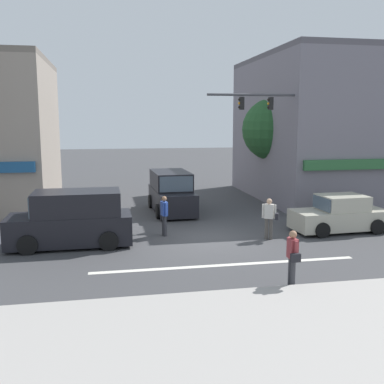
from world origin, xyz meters
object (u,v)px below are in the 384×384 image
at_px(pedestrian_far_side, 269,216).
at_px(street_tree, 273,130).
at_px(van_parked_curbside, 171,193).
at_px(van_approaching_near, 72,220).
at_px(pedestrian_mid_crossing, 164,213).
at_px(sedan_waiting_far, 340,215).
at_px(traffic_light_mast, 284,132).
at_px(pedestrian_foreground_with_bag, 293,255).

bearing_deg(pedestrian_far_side, street_tree, 68.62).
bearing_deg(van_parked_curbside, pedestrian_far_side, -63.69).
relative_size(van_approaching_near, van_parked_curbside, 0.99).
height_order(van_approaching_near, van_parked_curbside, same).
relative_size(pedestrian_mid_crossing, pedestrian_far_side, 1.00).
bearing_deg(street_tree, sedan_waiting_far, -88.91).
xyz_separation_m(traffic_light_mast, pedestrian_foreground_with_bag, (-3.41, -9.27, -3.22)).
distance_m(van_parked_curbside, pedestrian_far_side, 6.95).
xyz_separation_m(traffic_light_mast, pedestrian_far_side, (-2.18, -4.11, -3.22)).
bearing_deg(van_approaching_near, pedestrian_mid_crossing, 13.29).
distance_m(traffic_light_mast, pedestrian_far_side, 5.66).
bearing_deg(sedan_waiting_far, pedestrian_far_side, -168.37).
height_order(street_tree, traffic_light_mast, traffic_light_mast).
distance_m(van_parked_curbside, pedestrian_foreground_with_bag, 11.53).
height_order(street_tree, pedestrian_far_side, street_tree).
relative_size(traffic_light_mast, pedestrian_mid_crossing, 3.71).
bearing_deg(pedestrian_foreground_with_bag, pedestrian_far_side, 76.53).
xyz_separation_m(van_approaching_near, pedestrian_far_side, (7.70, -0.51, -0.05)).
xyz_separation_m(street_tree, sedan_waiting_far, (0.15, -7.76, -3.50)).
relative_size(street_tree, van_parked_curbside, 1.30).
relative_size(sedan_waiting_far, pedestrian_far_side, 2.50).
bearing_deg(van_approaching_near, van_parked_curbside, 51.04).
height_order(street_tree, pedestrian_foreground_with_bag, street_tree).
xyz_separation_m(van_approaching_near, van_parked_curbside, (4.62, 5.72, 0.00)).
distance_m(pedestrian_mid_crossing, pedestrian_far_side, 4.30).
distance_m(pedestrian_foreground_with_bag, pedestrian_far_side, 5.30).
height_order(sedan_waiting_far, pedestrian_mid_crossing, pedestrian_mid_crossing).
bearing_deg(van_parked_curbside, pedestrian_mid_crossing, -101.61).
relative_size(van_parked_curbside, pedestrian_mid_crossing, 2.79).
bearing_deg(street_tree, pedestrian_foreground_with_bag, -108.47).
relative_size(van_parked_curbside, pedestrian_far_side, 2.79).
height_order(traffic_light_mast, van_approaching_near, traffic_light_mast).
height_order(van_approaching_near, pedestrian_far_side, van_approaching_near).
relative_size(traffic_light_mast, van_parked_curbside, 1.33).
bearing_deg(pedestrian_far_side, pedestrian_foreground_with_bag, -103.47).
bearing_deg(pedestrian_far_side, traffic_light_mast, 62.12).
bearing_deg(traffic_light_mast, pedestrian_mid_crossing, -156.29).
distance_m(sedan_waiting_far, pedestrian_far_side, 3.55).
bearing_deg(van_parked_curbside, traffic_light_mast, -21.91).
relative_size(pedestrian_foreground_with_bag, pedestrian_mid_crossing, 1.00).
height_order(van_parked_curbside, pedestrian_mid_crossing, van_parked_curbside).
relative_size(van_approaching_near, pedestrian_far_side, 2.76).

